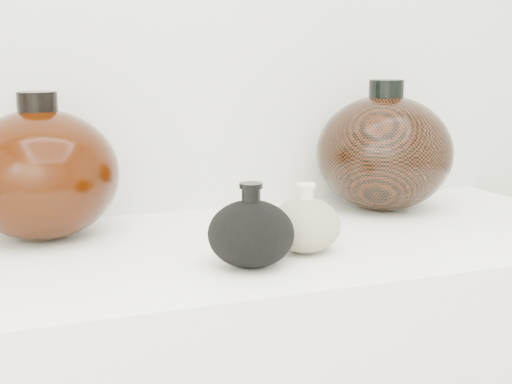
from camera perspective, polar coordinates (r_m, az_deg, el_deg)
name	(u,v)px	position (r m, az deg, el deg)	size (l,w,h in m)	color
black_gourd_vase	(251,233)	(0.97, -0.40, -3.30)	(0.15, 0.15, 0.12)	black
cream_gourd_vase	(305,225)	(1.04, 3.96, -2.62)	(0.13, 0.13, 0.10)	#B8A18D
left_round_pot	(41,174)	(1.15, -16.79, 1.39)	(0.29, 0.29, 0.23)	black
right_round_pot	(384,152)	(1.33, 10.21, 3.15)	(0.28, 0.28, 0.24)	black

